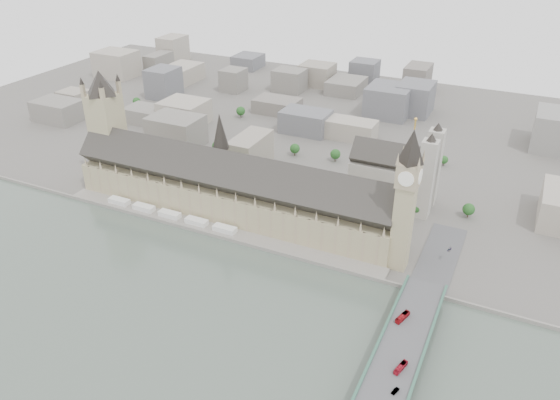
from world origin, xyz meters
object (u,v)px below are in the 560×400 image
at_px(victoria_tower, 107,123).
at_px(car_silver, 395,391).
at_px(palace_of_westminster, 230,189).
at_px(westminster_bridge, 396,366).
at_px(red_bus_south, 401,367).
at_px(westminster_abbey, 395,175).
at_px(car_approach, 449,249).
at_px(red_bus_north, 403,317).
at_px(elizabeth_tower, 407,191).

bearing_deg(victoria_tower, car_silver, -25.11).
relative_size(palace_of_westminster, westminster_bridge, 0.82).
distance_m(victoria_tower, red_bus_south, 314.65).
relative_size(westminster_abbey, red_bus_south, 6.29).
distance_m(red_bus_south, car_silver, 15.61).
xyz_separation_m(westminster_abbey, car_silver, (56.11, -204.47, -14.01)).
bearing_deg(palace_of_westminster, car_approach, 2.41).
bearing_deg(red_bus_north, elizabeth_tower, 123.79).
bearing_deg(elizabeth_tower, red_bus_south, -74.84).
xyz_separation_m(red_bus_north, red_bus_south, (8.80, -37.96, -0.16)).
relative_size(car_silver, car_approach, 1.13).
xyz_separation_m(westminster_abbey, car_approach, (57.25, -68.21, -14.19)).
bearing_deg(westminster_abbey, car_approach, -49.99).
relative_size(elizabeth_tower, car_silver, 21.58).
relative_size(victoria_tower, red_bus_south, 9.26).
xyz_separation_m(elizabeth_tower, victoria_tower, (-260.00, 18.00, -2.88)).
height_order(elizabeth_tower, westminster_bridge, elizabeth_tower).
distance_m(westminster_abbey, car_silver, 212.49).
height_order(westminster_abbey, car_silver, westminster_abbey).
bearing_deg(westminster_abbey, elizabeth_tower, -72.71).
xyz_separation_m(palace_of_westminster, elizabeth_tower, (138.00, -11.70, 35.38)).
relative_size(victoria_tower, red_bus_north, 8.38).
distance_m(red_bus_south, car_approach, 120.76).
distance_m(red_bus_north, car_silver, 54.46).
xyz_separation_m(victoria_tower, car_silver, (289.03, -135.47, -44.13)).
bearing_deg(elizabeth_tower, car_silver, -76.12).
distance_m(palace_of_westminster, elizabeth_tower, 142.94).
relative_size(red_bus_south, car_silver, 2.17).
bearing_deg(westminster_abbey, red_bus_south, -73.85).
bearing_deg(red_bus_south, palace_of_westminster, 160.81).
bearing_deg(westminster_abbey, car_silver, -74.66).
bearing_deg(victoria_tower, elizabeth_tower, -3.96).
relative_size(elizabeth_tower, car_approach, 24.38).
distance_m(palace_of_westminster, victoria_tower, 126.41).
xyz_separation_m(victoria_tower, westminster_bridge, (284.00, -113.50, -50.08)).
relative_size(red_bus_north, red_bus_south, 1.10).
xyz_separation_m(westminster_bridge, red_bus_south, (3.63, -6.44, 6.63)).
distance_m(elizabeth_tower, westminster_bridge, 111.81).
bearing_deg(red_bus_south, westminster_bridge, 134.67).
relative_size(palace_of_westminster, red_bus_south, 24.53).
xyz_separation_m(westminster_bridge, westminster_abbey, (-51.08, 182.50, 19.96)).
height_order(westminster_bridge, westminster_abbey, westminster_abbey).
relative_size(westminster_abbey, car_approach, 15.42).
height_order(car_silver, car_approach, car_silver).
bearing_deg(elizabeth_tower, victoria_tower, 176.04).
bearing_deg(car_approach, westminster_abbey, 143.56).
xyz_separation_m(victoria_tower, westminster_abbey, (232.92, 69.00, -30.12)).
xyz_separation_m(red_bus_north, car_silver, (10.20, -53.49, -0.84)).
bearing_deg(palace_of_westminster, car_silver, -37.72).
height_order(palace_of_westminster, elizabeth_tower, elizabeth_tower).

